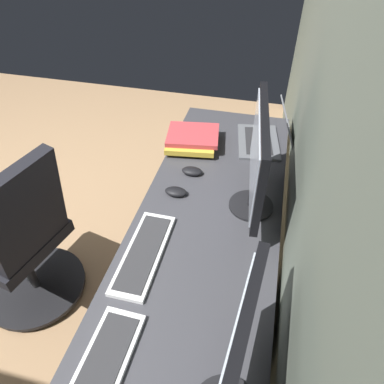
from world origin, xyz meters
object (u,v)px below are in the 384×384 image
object	(u,v)px
office_chair	(24,245)
drawer_pedestal	(197,329)
monitor_secondary	(258,158)
keyboard_spare	(99,374)
keyboard_main	(144,253)
monitor_primary	(231,379)
mouse_main	(192,171)
book_stack_near	(192,139)
mouse_spare	(176,192)
laptop_leftmost	(270,136)

from	to	relation	value
office_chair	drawer_pedestal	bearing A→B (deg)	79.57
drawer_pedestal	office_chair	xyz separation A→B (m)	(-0.17, -0.94, 0.11)
monitor_secondary	office_chair	world-z (taller)	monitor_secondary
keyboard_spare	keyboard_main	bearing A→B (deg)	-177.11
drawer_pedestal	monitor_primary	distance (m)	0.77
keyboard_main	keyboard_spare	size ratio (longest dim) A/B	0.99
mouse_main	book_stack_near	distance (m)	0.25
keyboard_spare	monitor_secondary	bearing A→B (deg)	157.10
mouse_main	mouse_spare	bearing A→B (deg)	-12.42
drawer_pedestal	mouse_spare	size ratio (longest dim) A/B	6.68
drawer_pedestal	keyboard_spare	bearing A→B (deg)	-27.45
book_stack_near	monitor_primary	bearing A→B (deg)	17.70
monitor_primary	keyboard_spare	distance (m)	0.45
mouse_main	office_chair	xyz separation A→B (m)	(0.43, -0.77, -0.29)
mouse_main	office_chair	distance (m)	0.93
monitor_primary	mouse_spare	bearing A→B (deg)	-155.91
keyboard_main	monitor_secondary	bearing A→B (deg)	134.80
drawer_pedestal	book_stack_near	bearing A→B (deg)	-164.94
monitor_primary	keyboard_spare	xyz separation A→B (m)	(-0.01, -0.38, -0.23)
drawer_pedestal	office_chair	world-z (taller)	office_chair
keyboard_main	book_stack_near	xyz separation A→B (m)	(-0.78, 0.00, 0.03)
mouse_spare	office_chair	xyz separation A→B (m)	(0.26, -0.74, -0.29)
drawer_pedestal	laptop_leftmost	distance (m)	1.08
mouse_spare	keyboard_spare	bearing A→B (deg)	-0.27
keyboard_spare	mouse_spare	bearing A→B (deg)	179.73
monitor_secondary	mouse_spare	size ratio (longest dim) A/B	5.43
keyboard_spare	mouse_main	world-z (taller)	mouse_main
keyboard_main	book_stack_near	size ratio (longest dim) A/B	1.36
drawer_pedestal	monitor_primary	xyz separation A→B (m)	(0.41, 0.17, 0.63)
keyboard_spare	mouse_main	bearing A→B (deg)	177.66
mouse_main	book_stack_near	world-z (taller)	book_stack_near
laptop_leftmost	mouse_main	distance (m)	0.51
keyboard_spare	mouse_main	size ratio (longest dim) A/B	4.07
drawer_pedestal	keyboard_spare	size ratio (longest dim) A/B	1.64
keyboard_main	mouse_main	world-z (taller)	mouse_main
keyboard_main	mouse_spare	world-z (taller)	mouse_spare
keyboard_main	office_chair	bearing A→B (deg)	-98.89
monitor_secondary	mouse_spare	world-z (taller)	monitor_secondary
mouse_spare	office_chair	distance (m)	0.83
drawer_pedestal	office_chair	bearing A→B (deg)	-100.43
keyboard_main	office_chair	xyz separation A→B (m)	(-0.11, -0.71, -0.28)
mouse_spare	monitor_primary	bearing A→B (deg)	24.09
drawer_pedestal	mouse_main	bearing A→B (deg)	-164.52
book_stack_near	office_chair	world-z (taller)	office_chair
monitor_secondary	laptop_leftmost	size ratio (longest dim) A/B	1.47
monitor_secondary	book_stack_near	distance (m)	0.60
mouse_main	keyboard_main	bearing A→B (deg)	-6.80
mouse_spare	office_chair	bearing A→B (deg)	-70.51
mouse_spare	book_stack_near	bearing A→B (deg)	-176.74
mouse_main	mouse_spare	distance (m)	0.17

